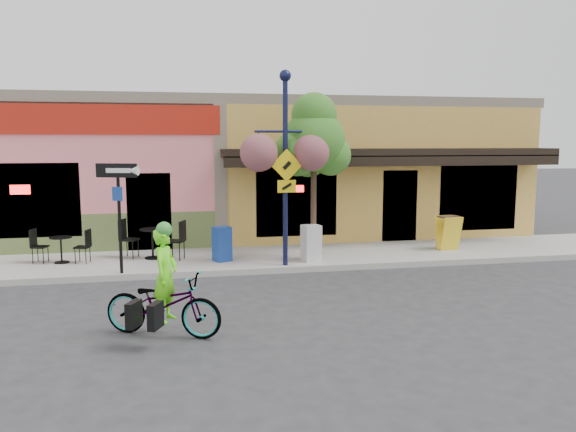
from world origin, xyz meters
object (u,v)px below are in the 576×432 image
at_px(building, 240,167).
at_px(lamp_post, 285,169).
at_px(one_way_sign, 120,219).
at_px(cyclist_rider, 166,290).
at_px(newspaper_box_blue, 222,244).
at_px(street_tree, 314,176).
at_px(bicycle, 163,304).
at_px(newspaper_box_grey, 311,243).

xyz_separation_m(building, lamp_post, (0.34, -6.75, 0.25)).
distance_m(building, one_way_sign, 7.75).
bearing_deg(cyclist_rider, building, 11.13).
xyz_separation_m(one_way_sign, newspaper_box_blue, (2.39, 0.87, -0.83)).
height_order(lamp_post, street_tree, lamp_post).
distance_m(lamp_post, street_tree, 1.08).
distance_m(bicycle, lamp_post, 5.39).
xyz_separation_m(cyclist_rider, lamp_post, (2.79, 4.13, 1.73)).
bearing_deg(cyclist_rider, newspaper_box_blue, 8.86).
relative_size(bicycle, newspaper_box_grey, 2.19).
distance_m(bicycle, one_way_sign, 4.26).
distance_m(one_way_sign, newspaper_box_grey, 4.70).
height_order(bicycle, lamp_post, lamp_post).
relative_size(lamp_post, newspaper_box_blue, 5.34).
distance_m(building, lamp_post, 6.77).
distance_m(building, cyclist_rider, 11.26).
height_order(building, lamp_post, lamp_post).
bearing_deg(newspaper_box_grey, bicycle, -141.06).
xyz_separation_m(bicycle, cyclist_rider, (0.05, 0.00, 0.24)).
height_order(cyclist_rider, newspaper_box_blue, cyclist_rider).
distance_m(lamp_post, newspaper_box_grey, 2.06).
height_order(lamp_post, newspaper_box_grey, lamp_post).
height_order(building, cyclist_rider, building).
bearing_deg(one_way_sign, bicycle, -56.55).
height_order(one_way_sign, newspaper_box_grey, one_way_sign).
relative_size(building, street_tree, 4.24).
xyz_separation_m(cyclist_rider, newspaper_box_grey, (3.53, 4.48, -0.16)).
relative_size(building, newspaper_box_blue, 20.68).
bearing_deg(building, street_tree, -78.91).
distance_m(lamp_post, newspaper_box_blue, 2.54).
bearing_deg(newspaper_box_blue, cyclist_rider, -129.85).
bearing_deg(one_way_sign, lamp_post, 20.57).
bearing_deg(street_tree, building, 101.09).
bearing_deg(cyclist_rider, lamp_post, -10.24).
bearing_deg(one_way_sign, building, 81.87).
xyz_separation_m(cyclist_rider, newspaper_box_blue, (1.31, 4.90, -0.18)).
bearing_deg(newspaper_box_grey, building, 87.08).
height_order(building, newspaper_box_grey, building).
xyz_separation_m(bicycle, street_tree, (3.70, 4.75, 1.77)).
distance_m(cyclist_rider, street_tree, 6.19).
distance_m(newspaper_box_grey, street_tree, 1.71).
bearing_deg(bicycle, building, 10.88).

